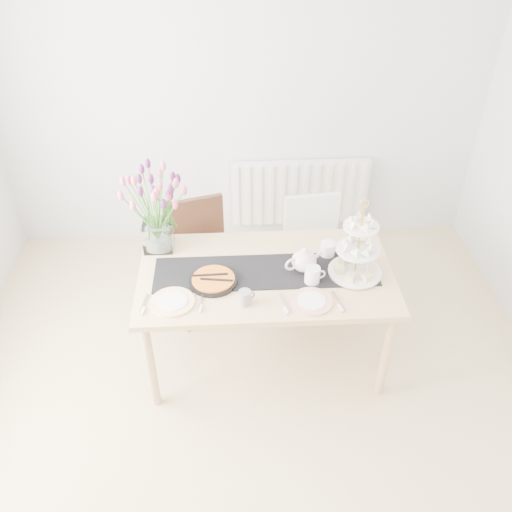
{
  "coord_description": "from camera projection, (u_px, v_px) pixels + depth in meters",
  "views": [
    {
      "loc": [
        -0.11,
        -1.92,
        2.9
      ],
      "look_at": [
        0.03,
        0.67,
        0.92
      ],
      "focal_mm": 38.0,
      "sensor_mm": 36.0,
      "label": 1
    }
  ],
  "objects": [
    {
      "name": "tulip_vase",
      "position": [
        153.0,
        198.0,
        3.39
      ],
      "size": [
        0.69,
        0.69,
        0.59
      ],
      "rotation": [
        0.0,
        0.0,
        0.24
      ],
      "color": "silver",
      "rests_on": "dining_table"
    },
    {
      "name": "cream_jug",
      "position": [
        328.0,
        249.0,
        3.52
      ],
      "size": [
        0.12,
        0.12,
        0.1
      ],
      "primitive_type": "cylinder",
      "rotation": [
        0.0,
        0.0,
        0.39
      ],
      "color": "white",
      "rests_on": "dining_table"
    },
    {
      "name": "teapot",
      "position": [
        304.0,
        261.0,
        3.37
      ],
      "size": [
        0.31,
        0.28,
        0.16
      ],
      "primitive_type": null,
      "rotation": [
        0.0,
        0.0,
        0.37
      ],
      "color": "white",
      "rests_on": "dining_table"
    },
    {
      "name": "tart_tin",
      "position": [
        213.0,
        280.0,
        3.32
      ],
      "size": [
        0.29,
        0.29,
        0.04
      ],
      "rotation": [
        0.0,
        0.0,
        -0.41
      ],
      "color": "black",
      "rests_on": "dining_table"
    },
    {
      "name": "chair_white",
      "position": [
        314.0,
        243.0,
        4.1
      ],
      "size": [
        0.46,
        0.46,
        0.85
      ],
      "rotation": [
        0.0,
        0.0,
        0.11
      ],
      "color": "silver",
      "rests_on": "ground"
    },
    {
      "name": "table_runner",
      "position": [
        266.0,
        272.0,
        3.41
      ],
      "size": [
        1.4,
        0.35,
        0.01
      ],
      "primitive_type": "cube",
      "color": "black",
      "rests_on": "dining_table"
    },
    {
      "name": "plate_right",
      "position": [
        312.0,
        301.0,
        3.18
      ],
      "size": [
        0.3,
        0.3,
        0.01
      ],
      "primitive_type": "cylinder",
      "rotation": [
        0.0,
        0.0,
        0.26
      ],
      "color": "white",
      "rests_on": "dining_table"
    },
    {
      "name": "mug_white",
      "position": [
        312.0,
        275.0,
        3.29
      ],
      "size": [
        0.11,
        0.11,
        0.11
      ],
      "primitive_type": "cylinder",
      "rotation": [
        0.0,
        0.0,
        0.13
      ],
      "color": "silver",
      "rests_on": "dining_table"
    },
    {
      "name": "chair_brown",
      "position": [
        200.0,
        250.0,
        3.98
      ],
      "size": [
        0.54,
        0.54,
        0.89
      ],
      "rotation": [
        0.0,
        0.0,
        0.28
      ],
      "color": "#3A2015",
      "rests_on": "ground"
    },
    {
      "name": "plate_left",
      "position": [
        173.0,
        302.0,
        3.18
      ],
      "size": [
        0.3,
        0.3,
        0.01
      ],
      "primitive_type": "cylinder",
      "rotation": [
        0.0,
        0.0,
        -0.16
      ],
      "color": "white",
      "rests_on": "dining_table"
    },
    {
      "name": "room_shell",
      "position": [
        257.0,
        279.0,
        2.5
      ],
      "size": [
        4.5,
        4.5,
        4.5
      ],
      "color": "tan",
      "rests_on": "ground"
    },
    {
      "name": "mug_grey",
      "position": [
        245.0,
        298.0,
        3.15
      ],
      "size": [
        0.1,
        0.1,
        0.09
      ],
      "primitive_type": "cylinder",
      "rotation": [
        0.0,
        0.0,
        0.45
      ],
      "color": "gray",
      "rests_on": "dining_table"
    },
    {
      "name": "radiator",
      "position": [
        300.0,
        192.0,
        4.77
      ],
      "size": [
        1.2,
        0.08,
        0.6
      ],
      "primitive_type": "cube",
      "color": "white",
      "rests_on": "room_shell"
    },
    {
      "name": "cake_stand",
      "position": [
        357.0,
        256.0,
        3.31
      ],
      "size": [
        0.34,
        0.34,
        0.49
      ],
      "rotation": [
        0.0,
        0.0,
        0.07
      ],
      "color": "gold",
      "rests_on": "dining_table"
    },
    {
      "name": "dining_table",
      "position": [
        266.0,
        281.0,
        3.45
      ],
      "size": [
        1.6,
        0.9,
        0.75
      ],
      "color": "tan",
      "rests_on": "ground"
    }
  ]
}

